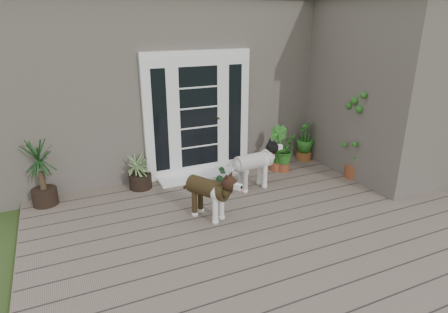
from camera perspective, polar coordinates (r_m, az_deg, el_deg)
name	(u,v)px	position (r m, az deg, el deg)	size (l,w,h in m)	color
deck	(272,231)	(5.24, 7.28, -11.10)	(6.20, 4.60, 0.12)	#6B5B4C
house_main	(173,77)	(8.47, -7.70, 11.69)	(7.40, 4.00, 3.10)	#665E54
house_wing	(385,91)	(7.32, 23.06, 9.01)	(1.60, 2.40, 3.10)	#665E54
door_unit	(198,115)	(6.56, -3.90, 6.26)	(1.90, 0.14, 2.15)	white
door_step	(204,175)	(6.72, -3.08, -2.84)	(1.60, 0.40, 0.05)	white
brindle_dog	(208,196)	(5.25, -2.42, -5.97)	(0.34, 0.80, 0.66)	#3E2E16
white_dog	(253,169)	(6.15, 4.41, -1.85)	(0.36, 0.83, 0.69)	white
spider_plant	(140,169)	(6.32, -12.58, -1.88)	(0.61, 0.61, 0.66)	#96AD6A
yucca	(41,174)	(6.16, -25.81, -2.33)	(0.69, 0.69, 1.00)	black
herb_a	(283,156)	(6.96, 8.90, 0.14)	(0.46, 0.46, 0.59)	#29621C
herb_b	(278,154)	(6.98, 8.07, 0.34)	(0.40, 0.40, 0.61)	#225919
herb_c	(305,144)	(7.60, 12.02, 1.84)	(0.41, 0.41, 0.63)	#1C601B
sapling	(358,132)	(6.82, 19.56, 3.45)	(0.48, 0.48, 1.64)	#1F5418
clog_left	(223,180)	(6.48, -0.20, -3.56)	(0.13, 0.28, 0.08)	#17391B
clog_right	(222,172)	(6.82, -0.26, -2.31)	(0.13, 0.27, 0.08)	black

